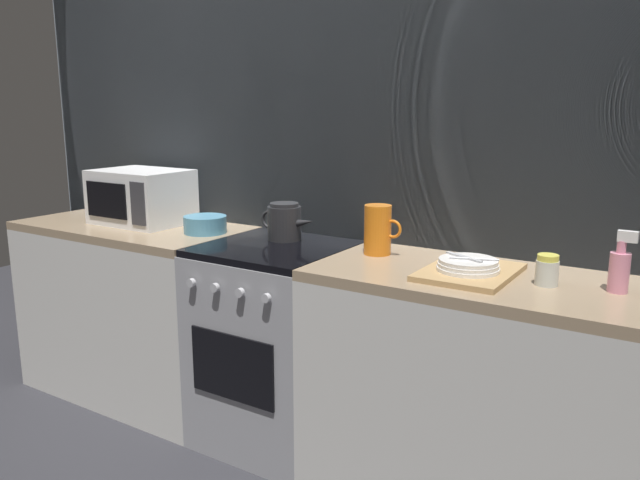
% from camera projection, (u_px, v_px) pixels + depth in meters
% --- Properties ---
extents(ground_plane, '(8.00, 8.00, 0.00)m').
position_uv_depth(ground_plane, '(278.00, 436.00, 2.91)').
color(ground_plane, '#2D2D33').
extents(back_wall, '(3.60, 0.05, 2.40)m').
position_uv_depth(back_wall, '(316.00, 169.00, 2.92)').
color(back_wall, gray).
rests_on(back_wall, ground_plane).
extents(counter_left, '(1.20, 0.60, 0.90)m').
position_uv_depth(counter_left, '(137.00, 309.00, 3.29)').
color(counter_left, silver).
rests_on(counter_left, ground_plane).
extents(stove_unit, '(0.60, 0.63, 0.90)m').
position_uv_depth(stove_unit, '(276.00, 344.00, 2.81)').
color(stove_unit, '#9E9EA3').
rests_on(stove_unit, ground_plane).
extents(counter_right, '(1.20, 0.60, 0.90)m').
position_uv_depth(counter_right, '(473.00, 393.00, 2.34)').
color(counter_right, silver).
rests_on(counter_right, ground_plane).
extents(microwave, '(0.46, 0.35, 0.27)m').
position_uv_depth(microwave, '(141.00, 197.00, 3.20)').
color(microwave, white).
rests_on(microwave, counter_left).
extents(kettle, '(0.28, 0.15, 0.17)m').
position_uv_depth(kettle, '(285.00, 222.00, 2.82)').
color(kettle, '#262628').
rests_on(kettle, stove_unit).
extents(mixing_bowl, '(0.20, 0.20, 0.08)m').
position_uv_depth(mixing_bowl, '(205.00, 224.00, 2.97)').
color(mixing_bowl, teal).
rests_on(mixing_bowl, counter_left).
extents(pitcher, '(0.16, 0.11, 0.20)m').
position_uv_depth(pitcher, '(378.00, 230.00, 2.54)').
color(pitcher, orange).
rests_on(pitcher, counter_right).
extents(dish_pile, '(0.30, 0.40, 0.07)m').
position_uv_depth(dish_pile, '(469.00, 269.00, 2.24)').
color(dish_pile, tan).
rests_on(dish_pile, counter_right).
extents(spice_jar, '(0.08, 0.08, 0.10)m').
position_uv_depth(spice_jar, '(547.00, 270.00, 2.12)').
color(spice_jar, silver).
rests_on(spice_jar, counter_right).
extents(spray_bottle, '(0.08, 0.06, 0.20)m').
position_uv_depth(spray_bottle, '(620.00, 268.00, 2.03)').
color(spray_bottle, pink).
rests_on(spray_bottle, counter_right).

